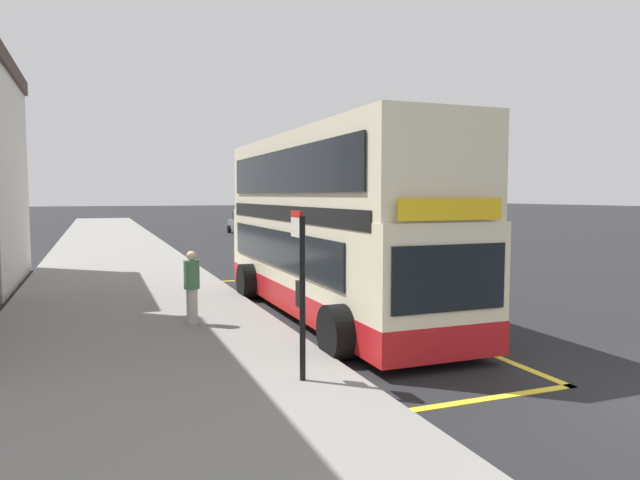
{
  "coord_description": "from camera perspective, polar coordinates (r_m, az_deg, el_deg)",
  "views": [
    {
      "loc": [
        -7.77,
        -5.26,
        2.94
      ],
      "look_at": [
        -2.06,
        9.46,
        1.71
      ],
      "focal_mm": 32.39,
      "sensor_mm": 36.0,
      "label": 1
    }
  ],
  "objects": [
    {
      "name": "ground_plane",
      "position": [
        38.17,
        -9.41,
        -0.03
      ],
      "size": [
        260.0,
        260.0,
        0.0
      ],
      "primitive_type": "plane",
      "color": "black"
    },
    {
      "name": "bus_stop_sign",
      "position": [
        8.74,
        -1.92,
        -3.96
      ],
      "size": [
        0.09,
        0.51,
        2.57
      ],
      "color": "black",
      "rests_on": "pavement_near"
    },
    {
      "name": "parked_car_grey_across",
      "position": [
        44.6,
        -7.45,
        1.66
      ],
      "size": [
        2.09,
        4.2,
        1.62
      ],
      "rotation": [
        0.0,
        0.0,
        3.12
      ],
      "color": "slate",
      "rests_on": "ground"
    },
    {
      "name": "pavement_near",
      "position": [
        37.37,
        -19.97,
        -0.23
      ],
      "size": [
        6.0,
        76.0,
        0.14
      ],
      "primitive_type": "cube",
      "color": "gray",
      "rests_on": "ground"
    },
    {
      "name": "bus_bay_markings",
      "position": [
        14.38,
        0.85,
        -7.33
      ],
      "size": [
        3.04,
        12.86,
        0.01
      ],
      "color": "yellow",
      "rests_on": "ground"
    },
    {
      "name": "double_decker_bus",
      "position": [
        14.11,
        0.96,
        0.87
      ],
      "size": [
        3.17,
        10.35,
        4.4
      ],
      "color": "beige",
      "rests_on": "ground"
    },
    {
      "name": "pedestrian_waiting_near_sign",
      "position": [
        12.85,
        -12.55,
        -4.33
      ],
      "size": [
        0.34,
        0.34,
        1.6
      ],
      "color": "#B7B2AD",
      "rests_on": "pavement_near"
    }
  ]
}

